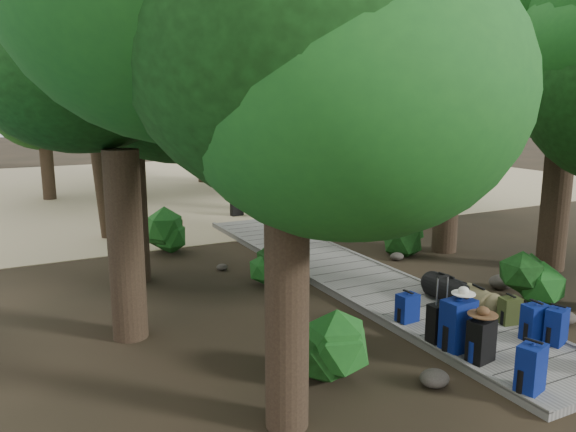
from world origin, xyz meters
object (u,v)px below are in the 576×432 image
duffel_right_black (446,288)px  sun_lounger (276,194)px  backpack_right_d (510,309)px  kayak (113,213)px  backpack_left_b (481,338)px  backpack_left_a (531,366)px  backpack_right_c (535,320)px  backpack_left_c (458,322)px  backpack_right_b (557,324)px  suitcase_on_boardwalk (440,323)px  backpack_left_d (407,306)px  lone_suitcase_on_sand (237,206)px  duffel_right_khaki (478,299)px

duffel_right_black → sun_lounger: duffel_right_black is taller
backpack_right_d → kayak: (-4.24, 12.62, -0.21)m
duffel_right_black → kayak: bearing=107.5°
backpack_right_d → kayak: size_ratio=0.17×
backpack_left_b → kayak: (-2.76, 13.43, -0.30)m
backpack_left_a → backpack_right_c: backpack_left_a is taller
backpack_right_d → backpack_left_b: bearing=-141.0°
backpack_left_c → kayak: (-2.72, 12.99, -0.39)m
backpack_left_a → duffel_right_black: backpack_left_a is taller
kayak → sun_lounger: sun_lounger is taller
backpack_left_b → backpack_right_b: size_ratio=1.09×
backpack_left_a → kayak: bearing=84.5°
backpack_right_d → suitcase_on_boardwalk: bearing=-167.5°
backpack_left_d → backpack_right_b: 2.28m
suitcase_on_boardwalk → kayak: (-2.67, 12.68, -0.27)m
backpack_left_d → suitcase_on_boardwalk: 0.92m
backpack_left_d → sun_lounger: bearing=70.3°
suitcase_on_boardwalk → lone_suitcase_on_sand: (1.09, 11.11, -0.09)m
backpack_right_c → duffel_right_khaki: 1.36m
lone_suitcase_on_sand → backpack_left_d: bearing=-98.4°
backpack_right_b → kayak: 14.17m
duffel_right_khaki → kayak: bearing=116.9°
backpack_left_b → backpack_left_d: bearing=79.0°
backpack_left_b → kayak: backpack_left_b is taller
backpack_left_a → backpack_right_b: size_ratio=1.12×
backpack_left_b → sun_lounger: (3.42, 13.82, -0.17)m
backpack_left_d → backpack_right_c: backpack_right_c is taller
backpack_left_a → duffel_right_khaki: bearing=41.4°
backpack_left_b → backpack_left_d: backpack_left_b is taller
backpack_right_d → lone_suitcase_on_sand: lone_suitcase_on_sand is taller
backpack_left_c → backpack_right_c: bearing=-15.9°
duffel_right_khaki → suitcase_on_boardwalk: suitcase_on_boardwalk is taller
duffel_right_black → sun_lounger: size_ratio=0.45×
backpack_left_b → backpack_left_d: 1.67m
backpack_left_b → backpack_left_c: size_ratio=0.79×
backpack_left_d → suitcase_on_boardwalk: bearing=-100.7°
backpack_right_d → duffel_right_khaki: backpack_right_d is taller
backpack_left_a → backpack_right_d: size_ratio=1.40×
suitcase_on_boardwalk → kayak: size_ratio=0.21×
backpack_right_c → duffel_right_black: bearing=93.8°
backpack_right_c → lone_suitcase_on_sand: (-0.29, 11.70, -0.10)m
backpack_right_c → kayak: backpack_right_c is taller
backpack_left_b → sun_lounger: bearing=65.8°
backpack_right_b → kayak: (-4.23, 13.52, -0.27)m
backpack_left_d → backpack_right_c: size_ratio=0.84×
backpack_right_c → sun_lounger: bearing=84.9°
sun_lounger → backpack_right_c: bearing=-82.9°
backpack_left_d → duffel_right_khaki: size_ratio=0.86×
backpack_left_c → backpack_right_b: bearing=-23.6°
backpack_right_c → backpack_right_d: (0.18, 0.64, -0.07)m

